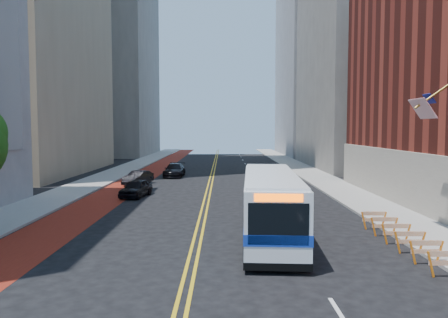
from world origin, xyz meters
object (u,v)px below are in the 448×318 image
transit_bus (271,203)px  car_b (138,178)px  car_a (136,188)px  car_c (175,170)px

transit_bus → car_b: transit_bus is taller
car_a → car_c: (1.50, 14.87, 0.05)m
car_c → transit_bus: bearing=-72.1°
transit_bus → car_a: transit_bus is taller
car_b → car_c: bearing=85.4°
car_b → car_c: size_ratio=0.80×
car_b → car_a: bearing=-63.3°
car_c → car_a: bearing=-93.9°
car_a → car_c: bearing=94.3°
transit_bus → car_b: bearing=121.0°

